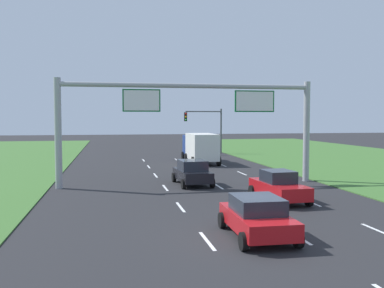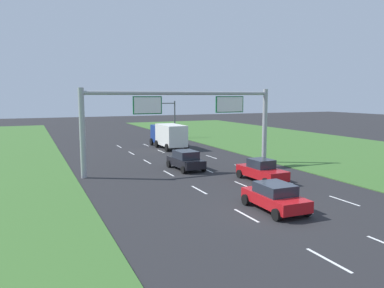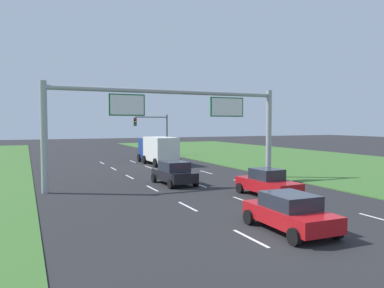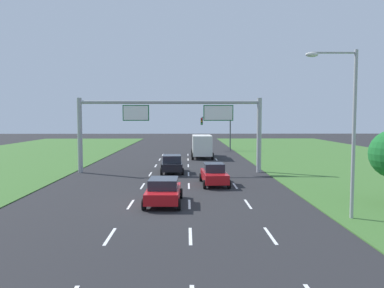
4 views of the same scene
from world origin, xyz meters
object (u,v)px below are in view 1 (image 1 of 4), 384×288
(box_truck, at_px, (200,147))
(sign_gantry, at_px, (192,112))
(car_near_red, at_px, (192,172))
(car_lead_silver, at_px, (279,186))
(traffic_light_mast, at_px, (206,123))
(car_mid_lane, at_px, (257,216))

(box_truck, height_order, sign_gantry, sign_gantry)
(car_near_red, xyz_separation_m, sign_gantry, (-0.01, 0.12, 4.03))
(car_lead_silver, height_order, traffic_light_mast, traffic_light_mast)
(box_truck, xyz_separation_m, traffic_light_mast, (2.98, 10.44, 2.25))
(car_lead_silver, distance_m, box_truck, 19.78)
(sign_gantry, bearing_deg, car_mid_lane, -89.87)
(car_mid_lane, xyz_separation_m, sign_gantry, (-0.03, 12.91, 4.08))
(car_mid_lane, distance_m, sign_gantry, 13.54)
(box_truck, bearing_deg, car_near_red, -103.99)
(car_mid_lane, relative_size, traffic_light_mast, 0.75)
(box_truck, bearing_deg, car_lead_silver, -89.51)
(car_lead_silver, xyz_separation_m, sign_gantry, (-3.52, 6.49, 4.07))
(car_lead_silver, bearing_deg, car_near_red, 116.14)
(sign_gantry, bearing_deg, traffic_light_mast, 75.06)
(car_lead_silver, relative_size, car_mid_lane, 1.06)
(car_lead_silver, bearing_deg, traffic_light_mast, 81.96)
(sign_gantry, bearing_deg, car_near_red, -83.60)
(car_mid_lane, bearing_deg, box_truck, 83.82)
(car_mid_lane, bearing_deg, car_lead_silver, 62.47)
(car_near_red, distance_m, box_truck, 13.82)
(car_near_red, relative_size, box_truck, 0.59)
(box_truck, distance_m, sign_gantry, 14.07)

